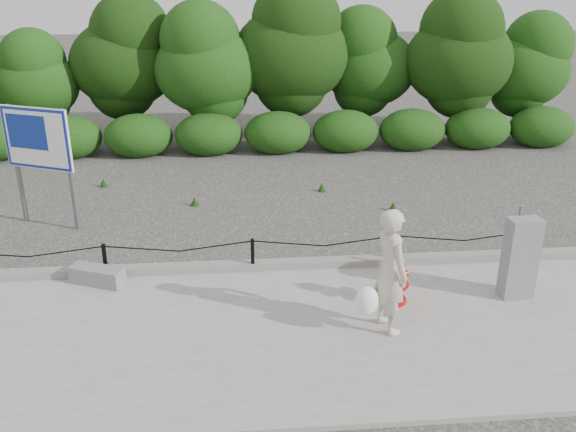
# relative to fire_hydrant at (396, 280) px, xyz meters

# --- Properties ---
(ground) EXTENTS (90.00, 90.00, 0.00)m
(ground) POSITION_rel_fire_hydrant_xyz_m (-2.19, 1.29, -0.47)
(ground) COLOR #2D2B28
(ground) RESTS_ON ground
(sidewalk) EXTENTS (14.00, 4.00, 0.08)m
(sidewalk) POSITION_rel_fire_hydrant_xyz_m (-2.19, -0.71, -0.43)
(sidewalk) COLOR gray
(sidewalk) RESTS_ON ground
(curb) EXTENTS (14.00, 0.22, 0.14)m
(curb) POSITION_rel_fire_hydrant_xyz_m (-2.19, 1.34, -0.32)
(curb) COLOR slate
(curb) RESTS_ON sidewalk
(chain_barrier) EXTENTS (10.06, 0.06, 0.60)m
(chain_barrier) POSITION_rel_fire_hydrant_xyz_m (-2.19, 1.29, -0.02)
(chain_barrier) COLOR black
(chain_barrier) RESTS_ON sidewalk
(treeline) EXTENTS (20.09, 3.58, 4.72)m
(treeline) POSITION_rel_fire_hydrant_xyz_m (-1.50, 10.24, 2.02)
(treeline) COLOR black
(treeline) RESTS_ON ground
(fire_hydrant) EXTENTS (0.51, 0.51, 0.82)m
(fire_hydrant) POSITION_rel_fire_hydrant_xyz_m (0.00, 0.00, 0.00)
(fire_hydrant) COLOR #C40807
(fire_hydrant) RESTS_ON sidewalk
(pedestrian) EXTENTS (0.83, 0.78, 1.87)m
(pedestrian) POSITION_rel_fire_hydrant_xyz_m (-0.32, -0.74, 0.52)
(pedestrian) COLOR beige
(pedestrian) RESTS_ON sidewalk
(concrete_block) EXTENTS (0.97, 0.64, 0.29)m
(concrete_block) POSITION_rel_fire_hydrant_xyz_m (-4.78, 1.04, -0.25)
(concrete_block) COLOR slate
(concrete_block) RESTS_ON sidewalk
(utility_cabinet) EXTENTS (0.53, 0.38, 1.47)m
(utility_cabinet) POSITION_rel_fire_hydrant_xyz_m (1.98, 0.03, 0.28)
(utility_cabinet) COLOR gray
(utility_cabinet) RESTS_ON sidewalk
(advertising_sign) EXTENTS (1.44, 0.71, 2.49)m
(advertising_sign) POSITION_rel_fire_hydrant_xyz_m (-6.33, 3.87, 1.28)
(advertising_sign) COLOR slate
(advertising_sign) RESTS_ON ground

